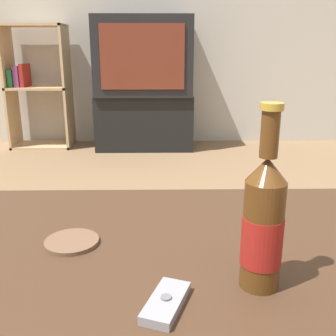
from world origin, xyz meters
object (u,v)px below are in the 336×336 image
(tv_stand, at_px, (145,122))
(cell_phone, at_px, (166,302))
(bookshelf, at_px, (36,86))
(beer_bottle, at_px, (263,224))
(television, at_px, (144,56))

(tv_stand, xyz_separation_m, cell_phone, (0.15, -2.86, 0.25))
(tv_stand, xyz_separation_m, bookshelf, (-0.92, 0.06, 0.30))
(cell_phone, bearing_deg, bookshelf, 130.27)
(tv_stand, bearing_deg, beer_bottle, -84.05)
(tv_stand, xyz_separation_m, beer_bottle, (0.29, -2.81, 0.35))
(tv_stand, distance_m, cell_phone, 2.88)
(tv_stand, relative_size, beer_bottle, 2.87)
(tv_stand, bearing_deg, cell_phone, -87.03)
(tv_stand, distance_m, bookshelf, 0.97)
(cell_phone, bearing_deg, tv_stand, 113.19)
(television, height_order, cell_phone, television)
(tv_stand, distance_m, beer_bottle, 2.85)
(beer_bottle, bearing_deg, tv_stand, 95.95)
(bookshelf, xyz_separation_m, cell_phone, (1.07, -2.92, -0.05))
(beer_bottle, distance_m, cell_phone, 0.18)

